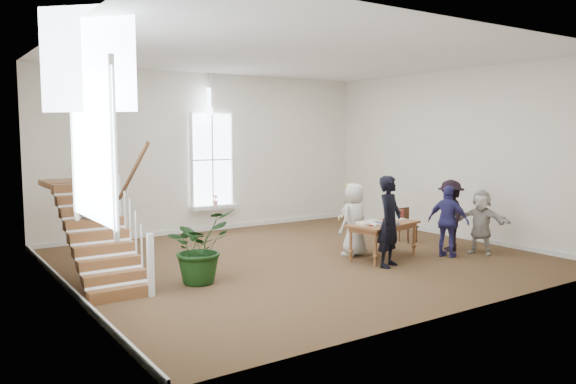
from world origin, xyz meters
TOP-DOWN VIEW (x-y plane):
  - ground at (0.00, 0.00)m, footprint 10.00×10.00m
  - room_shell at (-0.00, 4.39)m, footprint 10.49×10.00m
  - staircase at (-4.34, 0.75)m, footprint 1.10×4.10m
  - library_table at (1.54, -0.99)m, footprint 1.86×1.19m
  - police_officer at (1.09, -1.65)m, footprint 0.83×0.71m
  - elderly_woman at (1.19, -0.40)m, footprint 0.91×0.69m
  - person_yellow at (1.49, 0.10)m, footprint 1.01×1.01m
  - woman_cluster_a at (2.87, -1.72)m, footprint 0.68×1.04m
  - woman_cluster_b at (3.47, -1.27)m, footprint 1.14×1.27m
  - woman_cluster_c at (3.77, -1.92)m, footprint 0.93×1.46m
  - floor_plant at (-2.78, -0.59)m, footprint 1.57×1.49m
  - side_chair at (3.43, 0.12)m, footprint 0.39×0.39m

SIDE VIEW (x-z plane):
  - ground at x=0.00m, z-range 0.00..0.00m
  - room_shell at x=0.00m, z-range -4.60..5.40m
  - side_chair at x=3.43m, z-range 0.04..0.92m
  - floor_plant at x=-2.78m, z-range 0.00..1.38m
  - library_table at x=1.54m, z-range 0.29..1.16m
  - woman_cluster_c at x=3.77m, z-range 0.00..1.51m
  - woman_cluster_a at x=2.87m, z-range 0.00..1.64m
  - person_yellow at x=1.49m, z-range 0.00..1.65m
  - elderly_woman at x=1.19m, z-range 0.00..1.67m
  - woman_cluster_b at x=3.47m, z-range 0.00..1.71m
  - police_officer at x=1.09m, z-range 0.00..1.93m
  - staircase at x=-4.34m, z-range 0.16..3.08m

